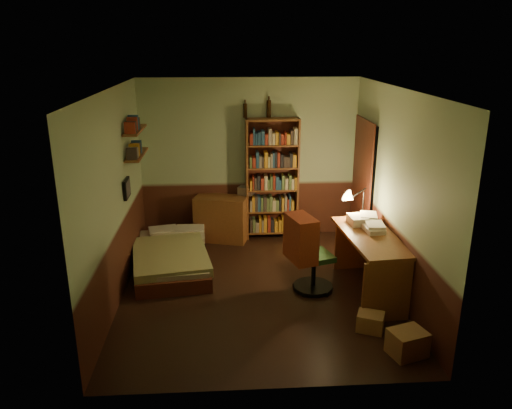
{
  "coord_description": "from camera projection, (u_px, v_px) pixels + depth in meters",
  "views": [
    {
      "loc": [
        -0.4,
        -5.92,
        3.14
      ],
      "look_at": [
        0.0,
        0.25,
        1.1
      ],
      "focal_mm": 35.0,
      "sensor_mm": 36.0,
      "label": 1
    }
  ],
  "objects": [
    {
      "name": "office_chair",
      "position": [
        314.0,
        250.0,
        6.45
      ],
      "size": [
        0.69,
        0.64,
        1.13
      ],
      "primitive_type": "cube",
      "rotation": [
        0.0,
        0.0,
        0.3
      ],
      "color": "#234E26",
      "rests_on": "ground"
    },
    {
      "name": "dresser",
      "position": [
        221.0,
        219.0,
        8.15
      ],
      "size": [
        0.91,
        0.63,
        0.74
      ],
      "primitive_type": "cube",
      "rotation": [
        0.0,
        0.0,
        -0.28
      ],
      "color": "brown",
      "rests_on": "ground"
    },
    {
      "name": "door_trim",
      "position": [
        361.0,
        187.0,
        7.64
      ],
      "size": [
        0.02,
        0.98,
        2.08
      ],
      "primitive_type": "cube",
      "color": "#481D12",
      "rests_on": "ground"
    },
    {
      "name": "cardboard_box_a",
      "position": [
        407.0,
        343.0,
        5.2
      ],
      "size": [
        0.44,
        0.39,
        0.27
      ],
      "primitive_type": "cube",
      "rotation": [
        0.0,
        0.0,
        0.31
      ],
      "color": "#A17749",
      "rests_on": "ground"
    },
    {
      "name": "framed_picture",
      "position": [
        127.0,
        188.0,
        6.69
      ],
      "size": [
        0.04,
        0.32,
        0.26
      ],
      "primitive_type": "cube",
      "color": "black",
      "rests_on": "wall_left"
    },
    {
      "name": "bookshelf",
      "position": [
        272.0,
        180.0,
        8.09
      ],
      "size": [
        0.86,
        0.29,
        1.98
      ],
      "primitive_type": "cube",
      "rotation": [
        0.0,
        0.0,
        0.03
      ],
      "color": "brown",
      "rests_on": "ground"
    },
    {
      "name": "wall_shelf_upper",
      "position": [
        135.0,
        130.0,
        6.95
      ],
      "size": [
        0.2,
        0.9,
        0.03
      ],
      "primitive_type": "cube",
      "color": "brown",
      "rests_on": "wall_left"
    },
    {
      "name": "paper_stack",
      "position": [
        368.0,
        218.0,
        6.74
      ],
      "size": [
        0.28,
        0.33,
        0.12
      ],
      "primitive_type": "cube",
      "rotation": [
        0.0,
        0.0,
        -0.23
      ],
      "color": "silver",
      "rests_on": "desk"
    },
    {
      "name": "desk",
      "position": [
        369.0,
        264.0,
        6.43
      ],
      "size": [
        0.73,
        1.53,
        0.8
      ],
      "primitive_type": "cube",
      "rotation": [
        0.0,
        0.0,
        0.08
      ],
      "color": "brown",
      "rests_on": "ground"
    },
    {
      "name": "cardboard_box_b",
      "position": [
        370.0,
        322.0,
        5.66
      ],
      "size": [
        0.36,
        0.33,
        0.2
      ],
      "primitive_type": "cube",
      "rotation": [
        0.0,
        0.0,
        -0.41
      ],
      "color": "#A17749",
      "rests_on": "ground"
    },
    {
      "name": "bed",
      "position": [
        171.0,
        250.0,
        7.19
      ],
      "size": [
        1.18,
        1.91,
        0.54
      ],
      "primitive_type": "cube",
      "rotation": [
        0.0,
        0.0,
        0.13
      ],
      "color": "#7C8C54",
      "rests_on": "ground"
    },
    {
      "name": "wall_front",
      "position": [
        273.0,
        264.0,
        4.31
      ],
      "size": [
        3.5,
        0.02,
        2.6
      ],
      "primitive_type": "cube",
      "color": "#99B389",
      "rests_on": "ground"
    },
    {
      "name": "wall_back",
      "position": [
        249.0,
        159.0,
        8.12
      ],
      "size": [
        3.5,
        0.02,
        2.6
      ],
      "primitive_type": "cube",
      "color": "#99B389",
      "rests_on": "ground"
    },
    {
      "name": "ceiling",
      "position": [
        257.0,
        88.0,
        5.8
      ],
      "size": [
        3.5,
        4.0,
        0.02
      ],
      "primitive_type": "cube",
      "color": "silver",
      "rests_on": "wall_back"
    },
    {
      "name": "floor",
      "position": [
        257.0,
        290.0,
        6.62
      ],
      "size": [
        3.5,
        4.0,
        0.02
      ],
      "primitive_type": "cube",
      "color": "black",
      "rests_on": "ground"
    },
    {
      "name": "wall_shelf_lower",
      "position": [
        137.0,
        155.0,
        7.06
      ],
      "size": [
        0.2,
        0.9,
        0.03
      ],
      "primitive_type": "cube",
      "color": "brown",
      "rests_on": "wall_left"
    },
    {
      "name": "bottle_left",
      "position": [
        245.0,
        111.0,
        7.82
      ],
      "size": [
        0.07,
        0.07,
        0.22
      ],
      "primitive_type": "cylinder",
      "rotation": [
        0.0,
        0.0,
        0.26
      ],
      "color": "black",
      "rests_on": "bookshelf"
    },
    {
      "name": "wall_right",
      "position": [
        396.0,
        193.0,
        6.32
      ],
      "size": [
        0.02,
        4.0,
        2.6
      ],
      "primitive_type": "cube",
      "color": "#99B389",
      "rests_on": "ground"
    },
    {
      "name": "doorway",
      "position": [
        363.0,
        187.0,
        7.65
      ],
      "size": [
        0.06,
        0.9,
        2.0
      ],
      "primitive_type": "cube",
      "color": "black",
      "rests_on": "ground"
    },
    {
      "name": "wall_left",
      "position": [
        114.0,
        198.0,
        6.11
      ],
      "size": [
        0.02,
        4.0,
        2.6
      ],
      "primitive_type": "cube",
      "color": "#99B389",
      "rests_on": "ground"
    },
    {
      "name": "red_jacket",
      "position": [
        304.0,
        187.0,
        6.15
      ],
      "size": [
        0.45,
        0.57,
        0.59
      ],
      "primitive_type": "cube",
      "rotation": [
        0.0,
        0.0,
        0.42
      ],
      "color": "#AD4025",
      "rests_on": "office_chair"
    },
    {
      "name": "mini_stereo",
      "position": [
        246.0,
        190.0,
        8.16
      ],
      "size": [
        0.29,
        0.27,
        0.13
      ],
      "primitive_type": "cube",
      "rotation": [
        0.0,
        0.0,
        -0.43
      ],
      "color": "#B2B2B7",
      "rests_on": "dresser"
    },
    {
      "name": "desk_lamp",
      "position": [
        364.0,
        196.0,
        6.93
      ],
      "size": [
        0.21,
        0.21,
        0.56
      ],
      "primitive_type": "cone",
      "rotation": [
        0.0,
        0.0,
        -0.27
      ],
      "color": "black",
      "rests_on": "desk"
    },
    {
      "name": "bottle_right",
      "position": [
        269.0,
        109.0,
        7.83
      ],
      "size": [
        0.09,
        0.09,
        0.27
      ],
      "primitive_type": "cylinder",
      "rotation": [
        0.0,
        0.0,
        0.24
      ],
      "color": "black",
      "rests_on": "bookshelf"
    }
  ]
}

